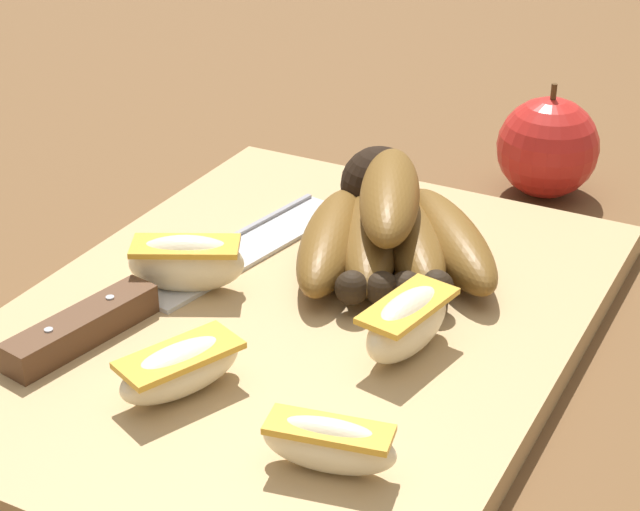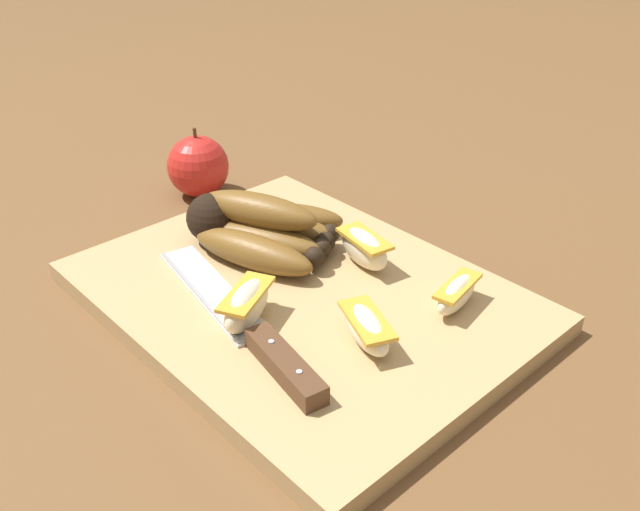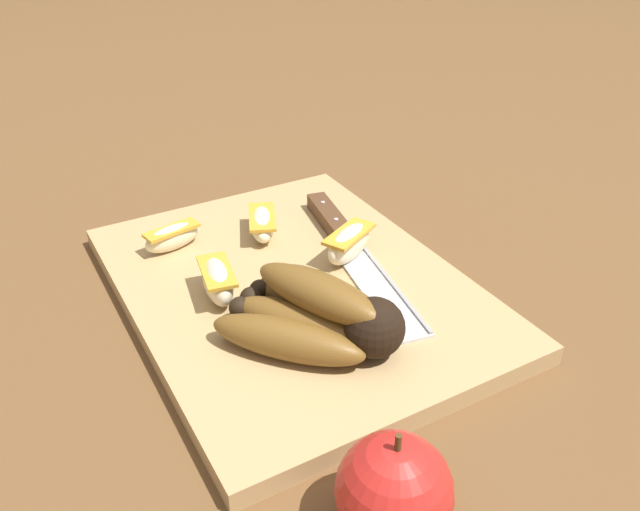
{
  "view_description": "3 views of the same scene",
  "coord_description": "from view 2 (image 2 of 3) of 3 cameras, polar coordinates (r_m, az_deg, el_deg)",
  "views": [
    {
      "loc": [
        -0.48,
        -0.28,
        0.35
      ],
      "look_at": [
        0.02,
        -0.02,
        0.05
      ],
      "focal_mm": 59.86,
      "sensor_mm": 36.0,
      "label": 1
    },
    {
      "loc": [
        -0.42,
        0.36,
        0.39
      ],
      "look_at": [
        -0.01,
        -0.02,
        0.06
      ],
      "focal_mm": 38.81,
      "sensor_mm": 36.0,
      "label": 2
    },
    {
      "loc": [
        0.5,
        -0.26,
        0.39
      ],
      "look_at": [
        0.02,
        0.01,
        0.05
      ],
      "focal_mm": 36.93,
      "sensor_mm": 36.0,
      "label": 3
    }
  ],
  "objects": [
    {
      "name": "apple_wedge_middle",
      "position": [
        0.65,
        11.22,
        -3.09
      ],
      "size": [
        0.03,
        0.07,
        0.03
      ],
      "color": "beige",
      "rests_on": "cutting_board"
    },
    {
      "name": "whole_apple",
      "position": [
        0.9,
        -10.02,
        7.25
      ],
      "size": [
        0.08,
        0.08,
        0.09
      ],
      "color": "red",
      "rests_on": "ground_plane"
    },
    {
      "name": "apple_wedge_near",
      "position": [
        0.7,
        3.66,
        0.63
      ],
      "size": [
        0.07,
        0.04,
        0.04
      ],
      "color": "beige",
      "rests_on": "cutting_board"
    },
    {
      "name": "cutting_board",
      "position": [
        0.68,
        -1.73,
        -3.33
      ],
      "size": [
        0.42,
        0.32,
        0.02
      ],
      "primitive_type": "cube",
      "color": "tan",
      "rests_on": "ground_plane"
    },
    {
      "name": "banana_bunch",
      "position": [
        0.73,
        -5.01,
        2.23
      ],
      "size": [
        0.17,
        0.17,
        0.06
      ],
      "color": "black",
      "rests_on": "cutting_board"
    },
    {
      "name": "ground_plane",
      "position": [
        0.68,
        -2.08,
        -4.39
      ],
      "size": [
        6.0,
        6.0,
        0.0
      ],
      "primitive_type": "plane",
      "color": "brown"
    },
    {
      "name": "apple_wedge_extra",
      "position": [
        0.6,
        3.88,
        -5.96
      ],
      "size": [
        0.08,
        0.05,
        0.03
      ],
      "color": "beige",
      "rests_on": "cutting_board"
    },
    {
      "name": "apple_wedge_far",
      "position": [
        0.62,
        -6.06,
        -4.03
      ],
      "size": [
        0.06,
        0.08,
        0.04
      ],
      "color": "beige",
      "rests_on": "cutting_board"
    },
    {
      "name": "chefs_knife",
      "position": [
        0.6,
        -5.24,
        -6.69
      ],
      "size": [
        0.28,
        0.08,
        0.02
      ],
      "color": "silver",
      "rests_on": "cutting_board"
    }
  ]
}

